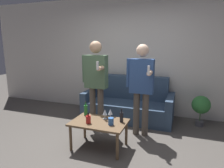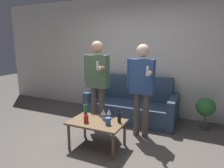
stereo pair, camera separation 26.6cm
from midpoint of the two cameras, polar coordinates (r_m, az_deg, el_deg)
name	(u,v)px [view 2 (the right image)]	position (r m, az deg, el deg)	size (l,w,h in m)	color
ground_plane	(97,153)	(3.20, -1.80, -19.25)	(16.00, 16.00, 0.00)	#514C47
wall_back	(139,56)	(4.72, 9.46, 7.88)	(8.00, 0.06, 2.70)	silver
couch	(132,104)	(4.47, 7.45, -5.77)	(1.92, 0.86, 0.91)	#334760
coffee_table	(97,124)	(3.21, -1.89, -11.48)	(0.86, 0.56, 0.44)	brown
bottle_orange	(86,119)	(3.12, -4.97, -9.83)	(0.08, 0.08, 0.16)	#B21E1E
bottle_green	(85,109)	(3.45, -5.41, -7.22)	(0.06, 0.06, 0.24)	#23752D
bottle_dark	(119,117)	(3.13, 4.55, -9.42)	(0.06, 0.06, 0.21)	black
wine_glass_near	(109,112)	(3.25, 1.46, -8.03)	(0.08, 0.08, 0.16)	silver
wine_glass_far	(103,112)	(3.25, -0.11, -8.07)	(0.07, 0.07, 0.16)	silver
cup_on_table	(108,121)	(3.04, 1.40, -10.62)	(0.08, 0.08, 0.11)	#3366B2
person_standing_left	(97,78)	(3.76, -2.20, 1.71)	(0.49, 0.43, 1.68)	brown
person_standing_right	(142,83)	(3.48, 10.66, 0.14)	(0.48, 0.42, 1.63)	brown
potted_plant	(206,108)	(4.30, 26.82, -6.18)	(0.36, 0.36, 0.62)	#4C4C51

